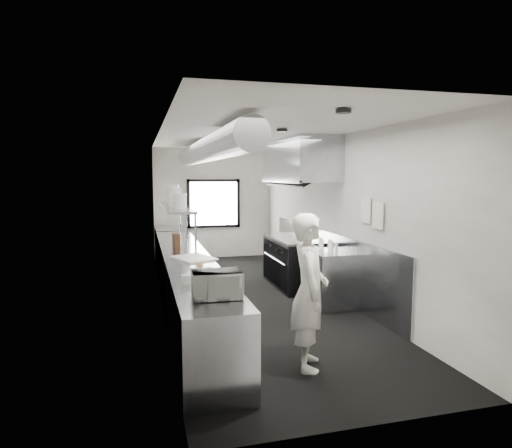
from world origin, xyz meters
TOP-DOWN VIEW (x-y plane):
  - floor at (0.00, 0.00)m, footprint 3.00×8.00m
  - ceiling at (0.00, 0.00)m, footprint 3.00×8.00m
  - wall_back at (0.00, 4.00)m, footprint 3.00×0.02m
  - wall_front at (0.00, -4.00)m, footprint 3.00×0.02m
  - wall_left at (-1.50, 0.00)m, footprint 0.02×8.00m
  - wall_right at (1.50, 0.00)m, footprint 0.02×8.00m
  - wall_cladding at (1.48, 0.30)m, footprint 0.03×5.50m
  - hvac_duct at (-0.70, 0.40)m, footprint 0.40×6.40m
  - service_window at (0.00, 3.96)m, footprint 1.36×0.05m
  - exhaust_hood at (1.10, 0.70)m, footprint 0.81×2.20m
  - prep_counter at (-1.15, -0.50)m, footprint 0.70×6.00m
  - pass_shelf at (-1.19, 1.00)m, footprint 0.45×3.00m
  - range at (1.04, 0.70)m, footprint 0.88×1.60m
  - bottle_station at (1.15, -0.70)m, footprint 0.65×0.80m
  - far_work_table at (-1.15, 3.20)m, footprint 0.70×1.20m
  - notice_sheet_a at (1.47, -1.20)m, footprint 0.02×0.28m
  - notice_sheet_b at (1.47, -1.55)m, footprint 0.02×0.28m
  - line_cook at (-0.05, -2.76)m, footprint 0.58×0.72m
  - microwave at (-1.10, -2.90)m, footprint 0.46×0.36m
  - deli_tub_a at (-1.26, -2.85)m, footprint 0.15×0.15m
  - deli_tub_b at (-1.32, -2.22)m, footprint 0.17×0.17m
  - newspaper at (-1.05, -1.62)m, footprint 0.35×0.41m
  - small_plate at (-1.08, -1.53)m, footprint 0.19×0.19m
  - pastry at (-1.08, -1.53)m, footprint 0.09×0.09m
  - cutting_board at (-1.07, -0.75)m, footprint 0.68×0.76m
  - knife_block at (-1.23, 0.46)m, footprint 0.12×0.21m
  - plate_stack_a at (-1.18, 0.21)m, footprint 0.27×0.27m
  - plate_stack_b at (-1.23, 0.78)m, footprint 0.33×0.33m
  - plate_stack_c at (-1.21, 1.21)m, footprint 0.23×0.23m
  - plate_stack_d at (-1.19, 1.63)m, footprint 0.30×0.30m
  - squeeze_bottle_a at (1.11, -0.96)m, footprint 0.07×0.07m
  - squeeze_bottle_b at (1.09, -0.84)m, footprint 0.08×0.08m
  - squeeze_bottle_c at (1.13, -0.67)m, footprint 0.07×0.07m
  - squeeze_bottle_d at (1.07, -0.52)m, footprint 0.07×0.07m
  - squeeze_bottle_e at (1.07, -0.43)m, footprint 0.07×0.07m

SIDE VIEW (x-z plane):
  - floor at x=0.00m, z-range -0.01..0.01m
  - prep_counter at x=-1.15m, z-range 0.00..0.90m
  - bottle_station at x=1.15m, z-range 0.00..0.90m
  - far_work_table at x=-1.15m, z-range 0.00..0.90m
  - range at x=1.04m, z-range 0.00..0.94m
  - wall_cladding at x=1.48m, z-range 0.00..1.10m
  - line_cook at x=-0.05m, z-range 0.00..1.72m
  - newspaper at x=-1.05m, z-range 0.90..0.91m
  - small_plate at x=-1.08m, z-range 0.90..0.91m
  - cutting_board at x=-1.07m, z-range 0.90..0.92m
  - deli_tub_a at x=-1.26m, z-range 0.90..0.99m
  - deli_tub_b at x=-1.32m, z-range 0.90..1.00m
  - pastry at x=-1.08m, z-range 0.91..1.01m
  - squeeze_bottle_d at x=1.07m, z-range 0.90..1.07m
  - squeeze_bottle_a at x=1.11m, z-range 0.90..1.07m
  - squeeze_bottle_e at x=1.07m, z-range 0.90..1.07m
  - squeeze_bottle_c at x=1.13m, z-range 0.90..1.08m
  - squeeze_bottle_b at x=1.09m, z-range 0.90..1.09m
  - knife_block at x=-1.23m, z-range 0.90..1.12m
  - microwave at x=-1.10m, z-range 0.90..1.17m
  - service_window at x=0.00m, z-range 0.77..2.02m
  - wall_back at x=0.00m, z-range 0.00..2.80m
  - wall_front at x=0.00m, z-range 0.00..2.80m
  - wall_left at x=-1.50m, z-range 0.00..2.80m
  - wall_right at x=1.50m, z-range 0.00..2.80m
  - pass_shelf at x=-1.19m, z-range 1.20..1.88m
  - notice_sheet_b at x=1.47m, z-range 1.36..1.74m
  - notice_sheet_a at x=1.47m, z-range 1.41..1.79m
  - plate_stack_a at x=-1.18m, z-range 1.57..1.83m
  - plate_stack_c at x=-1.21m, z-range 1.57..1.88m
  - plate_stack_b at x=-1.23m, z-range 1.57..1.90m
  - plate_stack_d at x=-1.19m, z-range 1.57..1.94m
  - exhaust_hood at x=1.10m, z-range 1.95..2.83m
  - hvac_duct at x=-0.70m, z-range 2.35..2.75m
  - ceiling at x=0.00m, z-range 2.79..2.80m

